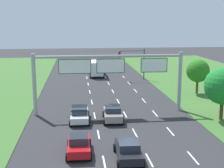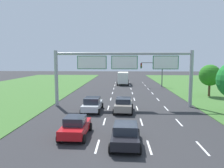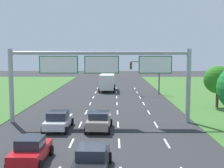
% 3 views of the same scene
% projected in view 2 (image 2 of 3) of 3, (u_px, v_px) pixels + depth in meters
% --- Properties ---
extents(ground_plane, '(200.00, 200.00, 0.00)m').
position_uv_depth(ground_plane, '(123.00, 147.00, 14.68)').
color(ground_plane, '#2D2D30').
extents(lane_dashes_inner_left, '(0.14, 62.40, 0.01)m').
position_uv_depth(lane_dashes_inner_left, '(108.00, 108.00, 26.67)').
color(lane_dashes_inner_left, white).
rests_on(lane_dashes_inner_left, ground_plane).
extents(lane_dashes_inner_right, '(0.14, 62.40, 0.01)m').
position_uv_depth(lane_dashes_inner_right, '(137.00, 108.00, 26.52)').
color(lane_dashes_inner_right, white).
rests_on(lane_dashes_inner_right, ground_plane).
extents(lane_dashes_slip, '(0.14, 62.40, 0.01)m').
position_uv_depth(lane_dashes_slip, '(166.00, 108.00, 26.36)').
color(lane_dashes_slip, white).
rests_on(lane_dashes_slip, ground_plane).
extents(car_near_red, '(2.17, 4.21, 1.51)m').
position_uv_depth(car_near_red, '(125.00, 134.00, 14.96)').
color(car_near_red, black).
rests_on(car_near_red, ground_plane).
extents(car_lead_silver, '(2.29, 4.12, 1.57)m').
position_uv_depth(car_lead_silver, '(123.00, 105.00, 24.51)').
color(car_lead_silver, gray).
rests_on(car_lead_silver, ground_plane).
extents(car_mid_lane, '(2.19, 4.45, 1.59)m').
position_uv_depth(car_mid_lane, '(92.00, 104.00, 24.82)').
color(car_mid_lane, silver).
rests_on(car_mid_lane, ground_plane).
extents(car_far_ahead, '(2.09, 3.94, 1.56)m').
position_uv_depth(car_far_ahead, '(76.00, 126.00, 16.61)').
color(car_far_ahead, red).
rests_on(car_far_ahead, ground_plane).
extents(box_truck, '(2.82, 7.66, 2.95)m').
position_uv_depth(box_truck, '(123.00, 78.00, 52.32)').
color(box_truck, silver).
rests_on(box_truck, ground_plane).
extents(sign_gantry, '(17.24, 0.44, 7.00)m').
position_uv_depth(sign_gantry, '(124.00, 67.00, 27.03)').
color(sign_gantry, '#9EA0A5').
rests_on(sign_gantry, ground_plane).
extents(traffic_light_mast, '(4.76, 0.49, 5.60)m').
position_uv_depth(traffic_light_mast, '(153.00, 69.00, 46.75)').
color(traffic_light_mast, '#47494F').
rests_on(traffic_light_mast, ground_plane).
extents(roadside_tree_far, '(3.34, 3.34, 5.11)m').
position_uv_depth(roadside_tree_far, '(210.00, 75.00, 34.44)').
color(roadside_tree_far, '#513823').
rests_on(roadside_tree_far, ground_plane).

